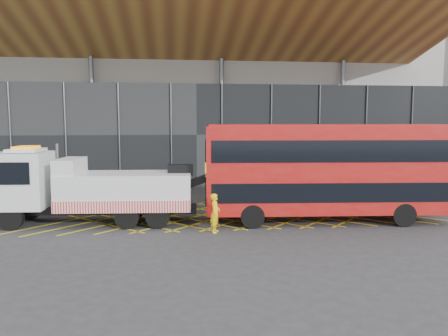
{
  "coord_description": "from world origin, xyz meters",
  "views": [
    {
      "loc": [
        0.01,
        -23.3,
        5.13
      ],
      "look_at": [
        3.0,
        1.5,
        2.4
      ],
      "focal_mm": 35.0,
      "sensor_mm": 36.0,
      "label": 1
    }
  ],
  "objects": [
    {
      "name": "worker",
      "position": [
        1.96,
        -3.76,
        0.9
      ],
      "size": [
        0.61,
        0.76,
        1.8
      ],
      "primitive_type": "imported",
      "rotation": [
        0.0,
        0.0,
        1.26
      ],
      "color": "yellow",
      "rests_on": "ground_plane"
    },
    {
      "name": "road_markings",
      "position": [
        3.2,
        0.0,
        0.01
      ],
      "size": [
        23.16,
        7.16,
        0.01
      ],
      "color": "gold",
      "rests_on": "ground_plane"
    },
    {
      "name": "ground_plane",
      "position": [
        0.0,
        0.0,
        0.0
      ],
      "size": [
        120.0,
        120.0,
        0.0
      ],
      "primitive_type": "plane",
      "color": "#2D2D2F"
    },
    {
      "name": "construction_building",
      "position": [
        1.92,
        18.4,
        8.98
      ],
      "size": [
        55.0,
        23.97,
        18.0
      ],
      "color": "gray",
      "rests_on": "ground_plane"
    },
    {
      "name": "bus_second",
      "position": [
        18.65,
        6.02,
        2.46
      ],
      "size": [
        11.01,
        6.34,
        4.43
      ],
      "rotation": [
        0.0,
        0.0,
        0.38
      ],
      "color": "maroon",
      "rests_on": "ground_plane"
    },
    {
      "name": "recovery_truck",
      "position": [
        -4.15,
        -1.32,
        1.82
      ],
      "size": [
        11.38,
        3.43,
        3.95
      ],
      "rotation": [
        0.0,
        0.0,
        -0.08
      ],
      "color": "black",
      "rests_on": "ground_plane"
    },
    {
      "name": "bus_towed",
      "position": [
        7.73,
        -2.22,
        2.74
      ],
      "size": [
        12.31,
        3.76,
        4.94
      ],
      "rotation": [
        0.0,
        0.0,
        -0.08
      ],
      "color": "#9E0F0C",
      "rests_on": "ground_plane"
    }
  ]
}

